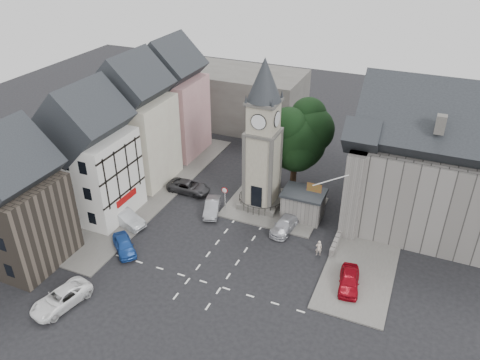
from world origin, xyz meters
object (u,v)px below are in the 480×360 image
at_px(car_west_blue, 124,245).
at_px(stone_shelter, 303,204).
at_px(clock_tower, 263,137).
at_px(car_east_red, 349,280).
at_px(pedestrian, 319,248).

bearing_deg(car_west_blue, stone_shelter, -7.32).
relative_size(clock_tower, car_west_blue, 4.04).
distance_m(car_west_blue, car_east_red, 20.77).
height_order(car_west_blue, car_east_red, car_east_red).
relative_size(car_west_blue, car_east_red, 0.97).
distance_m(clock_tower, pedestrian, 12.38).
height_order(car_east_red, pedestrian, pedestrian).
height_order(clock_tower, stone_shelter, clock_tower).
bearing_deg(car_west_blue, pedestrian, -27.34).
bearing_deg(car_east_red, stone_shelter, 119.33).
xyz_separation_m(car_east_red, pedestrian, (-3.50, 3.15, 0.11)).
distance_m(stone_shelter, pedestrian, 6.40).
bearing_deg(stone_shelter, pedestrian, -59.81).
distance_m(stone_shelter, car_west_blue, 18.39).
xyz_separation_m(stone_shelter, car_east_red, (6.70, -8.65, -0.84)).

